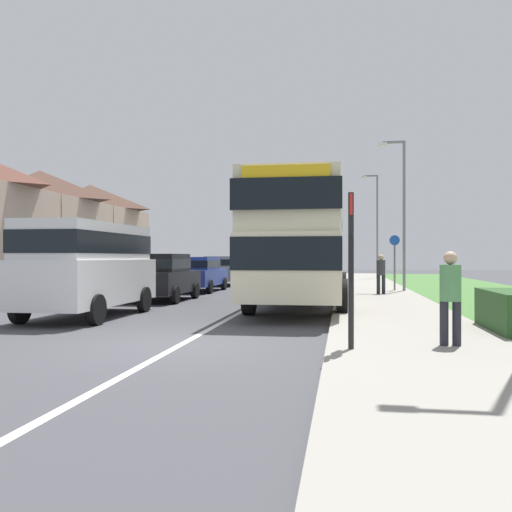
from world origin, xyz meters
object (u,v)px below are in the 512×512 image
object	(u,v)px
parked_car_blue	(198,272)
cycle_route_sign	(395,260)
street_lamp_far	(376,219)
street_lamp_mid	(401,205)
parked_van_white	(88,262)
pedestrian_walking_away	(381,272)
pedestrian_at_stop	(450,294)
parked_car_black	(161,275)
double_decker_bus	(303,239)
parked_car_grey	(223,269)
bus_stop_sign	(351,259)

from	to	relation	value
parked_car_blue	cycle_route_sign	xyz separation A→B (m)	(8.74, 0.41, 0.55)
street_lamp_far	street_lamp_mid	bearing A→B (deg)	-88.98
parked_van_white	pedestrian_walking_away	xyz separation A→B (m)	(8.05, 8.67, -0.46)
pedestrian_at_stop	cycle_route_sign	bearing A→B (deg)	88.19
parked_van_white	parked_car_black	world-z (taller)	parked_van_white
pedestrian_at_stop	double_decker_bus	bearing A→B (deg)	109.62
parked_car_grey	street_lamp_far	world-z (taller)	street_lamp_far
double_decker_bus	pedestrian_at_stop	bearing A→B (deg)	-70.38
double_decker_bus	parked_car_grey	bearing A→B (deg)	113.66
pedestrian_walking_away	parked_car_blue	bearing A→B (deg)	164.96
parked_car_grey	pedestrian_at_stop	world-z (taller)	pedestrian_at_stop
parked_car_blue	street_lamp_far	distance (m)	17.35
parked_car_black	cycle_route_sign	size ratio (longest dim) A/B	1.61
parked_car_grey	cycle_route_sign	distance (m)	10.22
double_decker_bus	pedestrian_at_stop	size ratio (longest dim) A/B	6.78
street_lamp_mid	street_lamp_far	bearing A→B (deg)	91.02
double_decker_bus	street_lamp_mid	xyz separation A→B (m)	(3.76, 6.58, 1.69)
double_decker_bus	pedestrian_at_stop	distance (m)	9.06
double_decker_bus	parked_van_white	size ratio (longest dim) A/B	2.27
double_decker_bus	bus_stop_sign	world-z (taller)	double_decker_bus
cycle_route_sign	street_lamp_mid	size ratio (longest dim) A/B	0.38
pedestrian_walking_away	street_lamp_mid	xyz separation A→B (m)	(1.01, 2.30, 2.85)
parked_car_grey	street_lamp_far	size ratio (longest dim) A/B	0.60
bus_stop_sign	street_lamp_far	world-z (taller)	street_lamp_far
bus_stop_sign	street_lamp_far	distance (m)	30.27
pedestrian_at_stop	parked_van_white	bearing A→B (deg)	153.86
parked_car_black	street_lamp_mid	world-z (taller)	street_lamp_mid
cycle_route_sign	pedestrian_at_stop	bearing A→B (deg)	-91.81
double_decker_bus	street_lamp_mid	distance (m)	7.77
street_lamp_mid	pedestrian_at_stop	bearing A→B (deg)	-92.84
pedestrian_at_stop	pedestrian_walking_away	xyz separation A→B (m)	(-0.27, 12.75, 0.00)
parked_car_black	pedestrian_walking_away	distance (m)	8.55
parked_car_blue	street_lamp_far	bearing A→B (deg)	59.10
parked_car_grey	bus_stop_sign	xyz separation A→B (m)	(6.68, -21.08, 0.65)
parked_car_black	bus_stop_sign	xyz separation A→B (m)	(6.56, -10.08, 0.62)
double_decker_bus	cycle_route_sign	world-z (taller)	double_decker_bus
pedestrian_walking_away	street_lamp_far	size ratio (longest dim) A/B	0.23
double_decker_bus	cycle_route_sign	xyz separation A→B (m)	(3.50, 6.83, -0.72)
parked_car_grey	parked_car_blue	bearing A→B (deg)	-89.60
parked_van_white	cycle_route_sign	size ratio (longest dim) A/B	1.98
parked_van_white	cycle_route_sign	world-z (taller)	cycle_route_sign
parked_van_white	cycle_route_sign	bearing A→B (deg)	51.89
pedestrian_walking_away	parked_car_black	bearing A→B (deg)	-157.72
parked_car_blue	bus_stop_sign	distance (m)	16.84
parked_car_blue	street_lamp_mid	distance (m)	9.48
double_decker_bus	parked_car_black	xyz separation A→B (m)	(-5.16, 1.04, -1.22)
parked_car_black	parked_car_blue	distance (m)	5.39
pedestrian_at_stop	street_lamp_mid	bearing A→B (deg)	87.16
parked_car_black	pedestrian_at_stop	world-z (taller)	parked_car_black
parked_van_white	parked_car_blue	distance (m)	10.83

